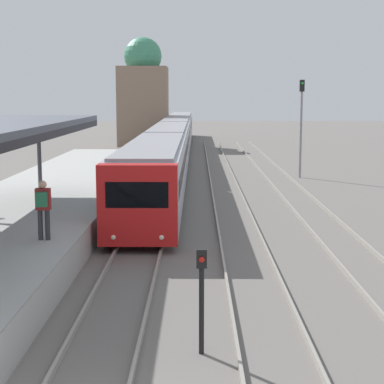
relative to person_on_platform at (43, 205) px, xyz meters
The scene contains 5 objects.
person_on_platform is the anchor object (origin of this frame).
train_near 33.34m from the person_on_platform, 85.88° to the left, with size 2.53×62.17×2.95m.
signal_post_near 7.11m from the person_on_platform, 52.17° to the right, with size 0.20×0.21×2.07m.
signal_mast_far 24.06m from the person_on_platform, 63.92° to the left, with size 0.28×0.29×5.90m.
distant_domed_building 47.51m from the person_on_platform, 91.36° to the left, with size 4.86×4.86×10.71m.
Camera 1 is at (1.85, -8.21, 4.93)m, focal length 60.00 mm.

